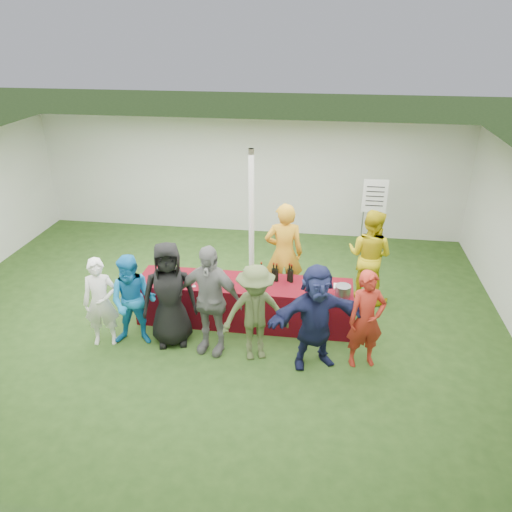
# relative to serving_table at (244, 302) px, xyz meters

# --- Properties ---
(ground) EXTENTS (60.00, 60.00, 0.00)m
(ground) POSITION_rel_serving_table_xyz_m (-0.57, 0.06, -0.38)
(ground) COLOR #284719
(ground) RESTS_ON ground
(tent) EXTENTS (10.00, 10.00, 10.00)m
(tent) POSITION_rel_serving_table_xyz_m (-0.07, 1.26, 0.98)
(tent) COLOR white
(tent) RESTS_ON ground
(serving_table) EXTENTS (3.60, 0.80, 0.75)m
(serving_table) POSITION_rel_serving_table_xyz_m (0.00, 0.00, 0.00)
(serving_table) COLOR #630909
(serving_table) RESTS_ON ground
(wine_bottles) EXTENTS (0.58, 0.11, 0.32)m
(wine_bottles) POSITION_rel_serving_table_xyz_m (0.56, 0.14, 0.50)
(wine_bottles) COLOR black
(wine_bottles) RESTS_ON serving_table
(wine_glasses) EXTENTS (2.78, 0.11, 0.16)m
(wine_glasses) POSITION_rel_serving_table_xyz_m (-0.38, -0.25, 0.49)
(wine_glasses) COLOR silver
(wine_glasses) RESTS_ON serving_table
(water_bottle) EXTENTS (0.07, 0.07, 0.23)m
(water_bottle) POSITION_rel_serving_table_xyz_m (0.01, 0.08, 0.48)
(water_bottle) COLOR silver
(water_bottle) RESTS_ON serving_table
(bar_towel) EXTENTS (0.25, 0.18, 0.03)m
(bar_towel) POSITION_rel_serving_table_xyz_m (1.61, 0.05, 0.39)
(bar_towel) COLOR white
(bar_towel) RESTS_ON serving_table
(dump_bucket) EXTENTS (0.24, 0.24, 0.18)m
(dump_bucket) POSITION_rel_serving_table_xyz_m (1.62, -0.22, 0.46)
(dump_bucket) COLOR slate
(dump_bucket) RESTS_ON serving_table
(wine_list_sign) EXTENTS (0.50, 0.03, 1.80)m
(wine_list_sign) POSITION_rel_serving_table_xyz_m (2.26, 2.77, 0.94)
(wine_list_sign) COLOR slate
(wine_list_sign) RESTS_ON ground
(staff_pourer) EXTENTS (0.74, 0.54, 1.89)m
(staff_pourer) POSITION_rel_serving_table_xyz_m (0.59, 0.79, 0.57)
(staff_pourer) COLOR orange
(staff_pourer) RESTS_ON ground
(staff_back) EXTENTS (1.05, 0.97, 1.74)m
(staff_back) POSITION_rel_serving_table_xyz_m (2.11, 1.10, 0.50)
(staff_back) COLOR gold
(staff_back) RESTS_ON ground
(customer_0) EXTENTS (0.61, 0.47, 1.48)m
(customer_0) POSITION_rel_serving_table_xyz_m (-2.10, -0.95, 0.36)
(customer_0) COLOR white
(customer_0) RESTS_ON ground
(customer_1) EXTENTS (0.80, 0.65, 1.52)m
(customer_1) POSITION_rel_serving_table_xyz_m (-1.60, -0.87, 0.39)
(customer_1) COLOR #157AC1
(customer_1) RESTS_ON ground
(customer_2) EXTENTS (0.97, 0.77, 1.73)m
(customer_2) POSITION_rel_serving_table_xyz_m (-1.05, -0.77, 0.49)
(customer_2) COLOR black
(customer_2) RESTS_ON ground
(customer_3) EXTENTS (1.11, 0.62, 1.79)m
(customer_3) POSITION_rel_serving_table_xyz_m (-0.38, -0.89, 0.52)
(customer_3) COLOR slate
(customer_3) RESTS_ON ground
(customer_4) EXTENTS (1.14, 0.87, 1.56)m
(customer_4) POSITION_rel_serving_table_xyz_m (0.34, -0.98, 0.40)
(customer_4) COLOR #4A562F
(customer_4) RESTS_ON ground
(customer_5) EXTENTS (1.59, 1.02, 1.64)m
(customer_5) POSITION_rel_serving_table_xyz_m (1.22, -1.02, 0.45)
(customer_5) COLOR #191E45
(customer_5) RESTS_ON ground
(customer_6) EXTENTS (0.65, 0.52, 1.54)m
(customer_6) POSITION_rel_serving_table_xyz_m (1.95, -0.91, 0.40)
(customer_6) COLOR #A12418
(customer_6) RESTS_ON ground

